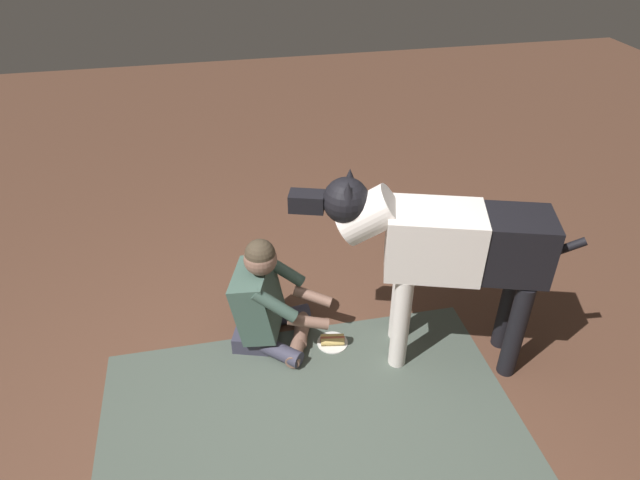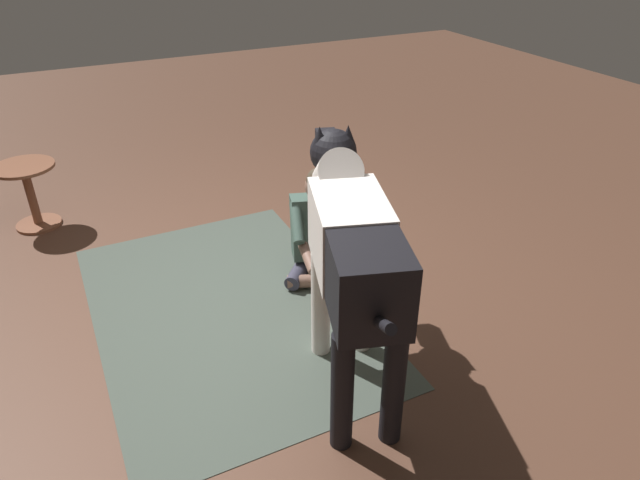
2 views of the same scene
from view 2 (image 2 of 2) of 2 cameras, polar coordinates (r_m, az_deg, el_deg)
ground_plane at (r=4.06m, az=-8.98°, el=-5.25°), size 14.49×14.49×0.00m
area_rug at (r=3.91m, az=-9.35°, el=-6.83°), size 2.43×1.65×0.01m
person_sitting_on_floor at (r=4.08m, az=0.04°, el=0.89°), size 0.71×0.60×0.81m
large_dog at (r=2.90m, az=3.13°, el=-0.69°), size 1.64×0.68×1.29m
hot_dog_on_plate at (r=3.88m, az=0.98°, el=-6.25°), size 0.21×0.21×0.06m
round_side_table at (r=5.26m, az=-26.98°, el=4.49°), size 0.48×0.48×0.55m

